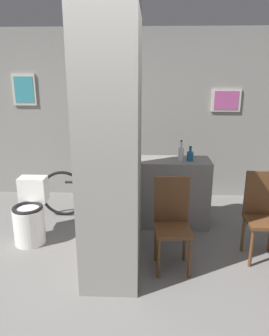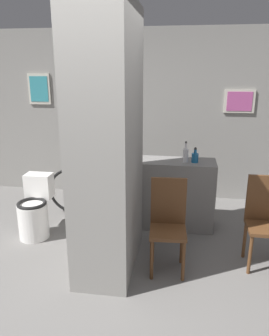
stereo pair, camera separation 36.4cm
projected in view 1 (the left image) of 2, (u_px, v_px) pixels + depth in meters
ground_plane at (110, 297)px, 3.01m from camera, size 14.00×14.00×0.00m
wall_back at (128, 116)px, 5.14m from camera, size 8.00×0.09×2.60m
pillar_center at (112, 145)px, 3.17m from camera, size 0.57×1.13×2.60m
counter_shelf at (158, 192)px, 4.33m from camera, size 1.31×0.44×0.89m
toilet at (30, 216)px, 3.92m from camera, size 0.36×0.52×0.75m
chair_near_pillar at (172, 220)px, 3.36m from camera, size 0.39×0.39×0.96m
chair_by_doorway at (262, 213)px, 3.54m from camera, size 0.37×0.37×0.96m
bicycle at (96, 193)px, 4.57m from camera, size 1.59×0.42×0.71m
bottle_tall at (181, 153)px, 4.10m from camera, size 0.07×0.07×0.27m
bottle_short at (190, 155)px, 4.12m from camera, size 0.09×0.09×0.19m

